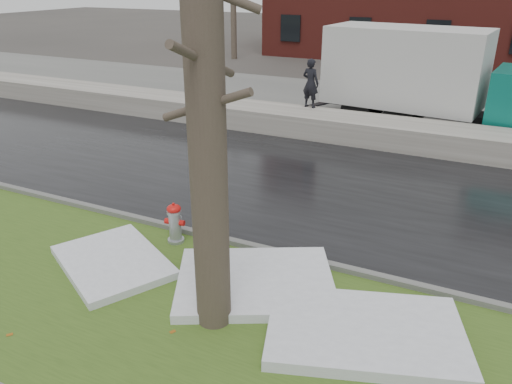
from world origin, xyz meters
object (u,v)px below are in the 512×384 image
at_px(fire_hydrant, 175,221).
at_px(tree, 206,111).
at_px(worker, 311,83).
at_px(box_truck, 436,78).

xyz_separation_m(fire_hydrant, tree, (1.90, -1.77, 2.81)).
xyz_separation_m(fire_hydrant, worker, (-0.42, 8.69, 1.08)).
bearing_deg(worker, tree, 113.25).
distance_m(fire_hydrant, tree, 3.83).
relative_size(tree, box_truck, 0.64).
distance_m(tree, box_truck, 12.45).
height_order(box_truck, worker, box_truck).
relative_size(fire_hydrant, worker, 0.51).
bearing_deg(fire_hydrant, box_truck, 62.91).
xyz_separation_m(tree, worker, (-2.32, 10.47, -1.73)).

